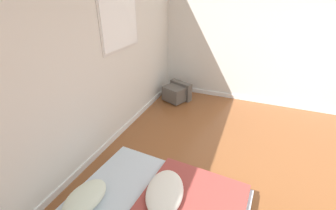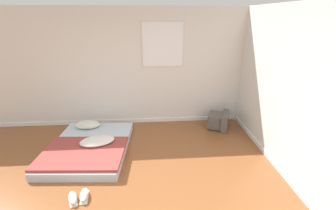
# 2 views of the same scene
# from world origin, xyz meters

# --- Properties ---
(wall_back) EXTENTS (7.75, 0.08, 2.60)m
(wall_back) POSITION_xyz_m (0.01, 2.84, 1.29)
(wall_back) COLOR silver
(wall_back) RESTS_ON ground_plane
(wall_right) EXTENTS (0.08, 8.01, 2.60)m
(wall_right) POSITION_xyz_m (2.71, 0.00, 1.29)
(wall_right) COLOR silver
(wall_right) RESTS_ON ground_plane
(crt_tv) EXTENTS (0.58, 0.60, 0.38)m
(crt_tv) POSITION_xyz_m (2.12, 2.38, 0.18)
(crt_tv) COLOR #56514C
(crt_tv) RESTS_ON ground_plane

